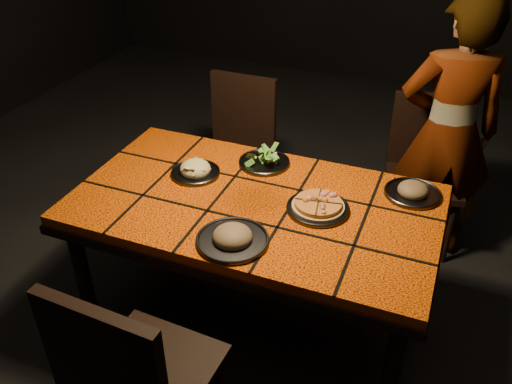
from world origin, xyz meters
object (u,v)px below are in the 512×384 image
at_px(chair_far_right, 424,162).
at_px(plate_pizza, 318,207).
at_px(diner, 448,133).
at_px(plate_pasta, 195,171).
at_px(dining_table, 255,215).
at_px(chair_far_left, 237,142).
at_px(chair_near, 132,376).

distance_m(chair_far_right, plate_pizza, 1.10).
height_order(diner, plate_pasta, diner).
distance_m(diner, plate_pasta, 1.37).
height_order(dining_table, plate_pizza, plate_pizza).
bearing_deg(dining_table, chair_far_right, 58.64).
distance_m(chair_far_left, chair_far_right, 1.11).
bearing_deg(diner, plate_pizza, 46.30).
height_order(chair_far_left, chair_far_right, chair_far_left).
xyz_separation_m(dining_table, plate_pizza, (0.28, 0.03, 0.10)).
height_order(plate_pizza, plate_pasta, plate_pasta).
relative_size(chair_far_right, plate_pizza, 3.31).
xyz_separation_m(chair_far_left, diner, (1.19, 0.10, 0.24)).
xyz_separation_m(plate_pizza, plate_pasta, (-0.62, 0.07, 0.00)).
bearing_deg(chair_far_right, chair_far_left, 176.38).
bearing_deg(dining_table, plate_pasta, 163.91).
xyz_separation_m(diner, plate_pizza, (-0.45, -0.92, 0.00)).
xyz_separation_m(diner, plate_pasta, (-1.07, -0.85, 0.01)).
xyz_separation_m(chair_near, chair_far_right, (0.73, 1.92, -0.05)).
bearing_deg(chair_near, plate_pasta, -72.92).
xyz_separation_m(chair_far_left, plate_pizza, (0.74, -0.82, 0.24)).
bearing_deg(dining_table, chair_far_left, 118.21).
relative_size(chair_far_right, diner, 0.59).
relative_size(chair_far_left, diner, 0.60).
height_order(chair_near, plate_pizza, chair_near).
relative_size(dining_table, chair_near, 1.66).
distance_m(chair_near, chair_far_right, 2.06).
xyz_separation_m(chair_near, chair_far_left, (-0.36, 1.74, -0.03)).
distance_m(chair_far_left, plate_pasta, 0.80).
bearing_deg(plate_pasta, diner, 38.51).
xyz_separation_m(chair_far_right, plate_pizza, (-0.35, -1.01, 0.25)).
bearing_deg(chair_far_left, dining_table, -61.71).
distance_m(dining_table, chair_near, 0.89).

